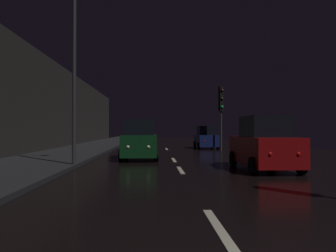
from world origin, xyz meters
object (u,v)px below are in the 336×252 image
object	(u,v)px
traffic_light_far_right	(221,104)
car_approaching_headlights	(140,141)
car_parked_right_far	(206,138)
streetlamp_overhead	(85,40)
car_parked_right_near	(264,145)

from	to	relation	value
traffic_light_far_right	car_approaching_headlights	xyz separation A→B (m)	(-5.91, -7.05, -2.59)
car_parked_right_far	car_approaching_headlights	bearing A→B (deg)	151.44
traffic_light_far_right	car_parked_right_far	bearing A→B (deg)	-173.03
traffic_light_far_right	car_approaching_headlights	size ratio (longest dim) A/B	1.16
streetlamp_overhead	car_parked_right_near	world-z (taller)	streetlamp_overhead
streetlamp_overhead	car_parked_right_far	world-z (taller)	streetlamp_overhead
car_parked_right_near	car_approaching_headlights	bearing A→B (deg)	46.90
streetlamp_overhead	car_parked_right_far	size ratio (longest dim) A/B	2.19
traffic_light_far_right	car_approaching_headlights	distance (m)	9.56
streetlamp_overhead	car_parked_right_near	bearing A→B (deg)	-6.46
car_parked_right_near	streetlamp_overhead	bearing A→B (deg)	83.54
traffic_light_far_right	car_parked_right_near	size ratio (longest dim) A/B	1.17
car_approaching_headlights	traffic_light_far_right	bearing A→B (deg)	140.05
car_approaching_headlights	car_parked_right_far	xyz separation A→B (m)	(5.10, 9.38, -0.11)
traffic_light_far_right	car_approaching_headlights	bearing A→B (deg)	-52.08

